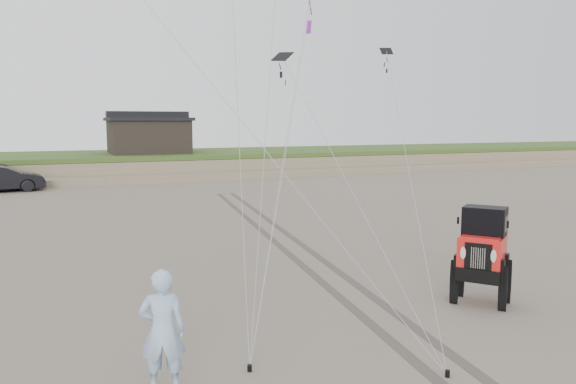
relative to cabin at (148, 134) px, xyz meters
The scene contains 9 objects.
ground 37.20m from the cabin, 93.09° to the right, with size 160.00×160.00×0.00m, color #6B6054.
dune_ridge 3.18m from the cabin, 165.96° to the left, with size 160.00×14.25×1.73m.
cabin is the anchor object (origin of this frame).
truck_b 13.20m from the cabin, 141.80° to the right, with size 1.68×4.83×1.59m, color black.
jeep 36.26m from the cabin, 87.39° to the right, with size 2.11×4.90×1.83m, color red, non-canonical shape.
man 38.11m from the cabin, 99.11° to the right, with size 0.73×0.48×1.99m, color #94AAE5.
stake_main 37.84m from the cabin, 96.91° to the right, with size 0.08×0.08×0.12m, color black.
stake_aux 39.11m from the cabin, 92.29° to the right, with size 0.08×0.08×0.12m, color black.
tire_tracks 29.18m from the cabin, 90.00° to the right, with size 5.22×29.74×0.01m.
Camera 1 is at (-5.54, -9.11, 4.26)m, focal length 35.00 mm.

